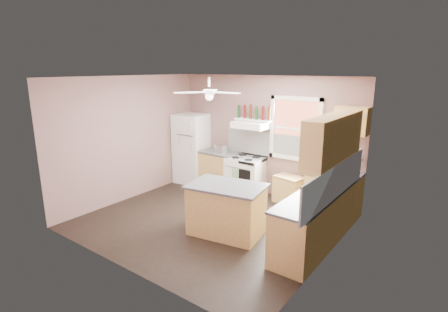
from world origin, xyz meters
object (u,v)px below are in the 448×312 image
Objects in this scene: island at (226,210)px; refrigerator at (192,148)px; toaster at (221,149)px; stove at (245,176)px; cart at (289,190)px.

refrigerator is at bearing 132.89° from island.
refrigerator is 6.22× the size of toaster.
stove is (1.59, 0.06, -0.44)m from refrigerator.
toaster is at bearing 119.52° from island.
toaster is 0.23× the size of island.
island is (1.49, -1.81, -0.56)m from toaster.
toaster reaches higher than cart.
stove is at bearing -4.83° from refrigerator.
refrigerator reaches higher than toaster.
toaster is at bearing -176.81° from stove.
refrigerator is 2.91× the size of cart.
stove is 0.70× the size of island.
island is at bearing -39.56° from toaster.
island is at bearing -86.95° from cart.
toaster reaches higher than stove.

